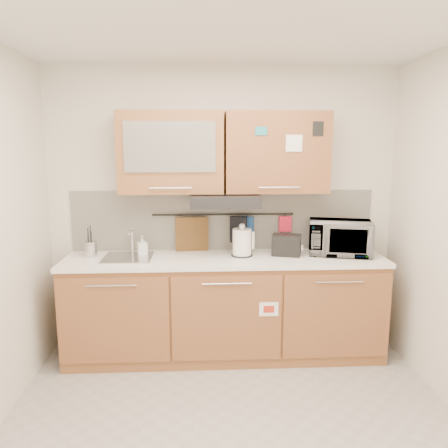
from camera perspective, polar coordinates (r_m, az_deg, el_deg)
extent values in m
plane|color=#9E9993|center=(3.18, 1.38, -26.34)|extent=(3.20, 3.20, 0.00)
plane|color=white|center=(2.65, 1.65, 25.73)|extent=(3.20, 3.20, 0.00)
plane|color=silver|center=(4.09, -0.13, 1.92)|extent=(3.20, 0.00, 3.20)
cube|color=#A7683B|center=(4.02, 0.09, -10.93)|extent=(2.80, 0.60, 0.88)
cube|color=black|center=(4.18, 0.09, -15.93)|extent=(2.80, 0.54, 0.10)
cube|color=brown|center=(3.79, -14.22, -12.16)|extent=(0.91, 0.02, 0.74)
cylinder|color=silver|center=(3.66, -14.51, -7.81)|extent=(0.41, 0.01, 0.01)
cube|color=brown|center=(3.72, 0.36, -12.24)|extent=(0.91, 0.02, 0.74)
cylinder|color=silver|center=(3.59, 0.39, -7.82)|extent=(0.41, 0.01, 0.01)
cube|color=brown|center=(3.88, 14.53, -11.59)|extent=(0.91, 0.02, 0.74)
cylinder|color=silver|center=(3.76, 14.86, -7.33)|extent=(0.41, 0.01, 0.01)
cube|color=white|center=(3.87, 0.10, -4.62)|extent=(2.82, 0.62, 0.04)
cube|color=silver|center=(4.09, -0.12, 0.51)|extent=(2.80, 0.02, 0.56)
cube|color=#A7683B|center=(3.88, -6.90, 9.25)|extent=(0.90, 0.35, 0.70)
cube|color=silver|center=(3.69, -7.11, 9.97)|extent=(0.76, 0.02, 0.42)
cube|color=brown|center=(3.92, 6.81, 9.26)|extent=(0.90, 0.35, 0.70)
cube|color=white|center=(3.77, 9.14, 10.38)|extent=(0.14, 0.00, 0.14)
cube|color=black|center=(3.83, 0.06, 3.15)|extent=(0.60, 0.46, 0.10)
cube|color=silver|center=(3.92, -12.44, -4.43)|extent=(0.42, 0.40, 0.03)
cylinder|color=silver|center=(4.04, -11.86, -2.15)|extent=(0.03, 0.03, 0.24)
cylinder|color=silver|center=(3.95, -12.09, -0.98)|extent=(0.02, 0.18, 0.02)
cylinder|color=black|center=(4.05, -0.09, 1.26)|extent=(1.30, 0.02, 0.02)
cylinder|color=#B8B7BC|center=(4.03, -17.00, -3.15)|extent=(0.15, 0.15, 0.14)
cylinder|color=black|center=(4.03, -17.27, -2.28)|extent=(0.01, 0.01, 0.26)
cylinder|color=black|center=(4.01, -16.89, -2.55)|extent=(0.01, 0.01, 0.23)
cylinder|color=black|center=(4.04, -16.99, -2.12)|extent=(0.01, 0.01, 0.28)
cylinder|color=black|center=(4.01, -17.28, -2.75)|extent=(0.01, 0.01, 0.20)
cylinder|color=white|center=(3.88, 2.36, -2.42)|extent=(0.22, 0.22, 0.24)
sphere|color=white|center=(3.85, 2.37, -0.32)|extent=(0.06, 0.06, 0.06)
cube|color=white|center=(3.93, 3.73, -2.12)|extent=(0.03, 0.04, 0.16)
cylinder|color=black|center=(3.91, 2.34, -4.06)|extent=(0.19, 0.19, 0.01)
cube|color=black|center=(3.94, 8.16, -2.74)|extent=(0.28, 0.21, 0.19)
cube|color=black|center=(3.92, 7.54, -1.48)|extent=(0.10, 0.12, 0.01)
cube|color=black|center=(3.92, 8.85, -1.54)|extent=(0.10, 0.12, 0.01)
imported|color=#999999|center=(4.08, 14.89, -1.73)|extent=(0.62, 0.49, 0.30)
imported|color=#999999|center=(3.96, -10.63, -2.80)|extent=(0.10, 0.10, 0.18)
cube|color=brown|center=(4.07, -4.20, -1.71)|extent=(0.31, 0.05, 0.38)
cube|color=#1E478B|center=(4.07, 3.04, -0.44)|extent=(0.12, 0.08, 0.20)
cube|color=black|center=(4.07, 1.89, -0.74)|extent=(0.16, 0.10, 0.25)
cube|color=red|center=(4.12, 8.00, 0.01)|extent=(0.12, 0.03, 0.14)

